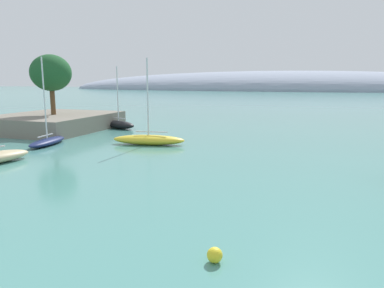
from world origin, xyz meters
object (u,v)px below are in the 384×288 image
object	(u,v)px
mooring_buoy_yellow	(215,255)
sailboat_black_end_of_line	(119,124)
sailboat_navy_near_shore	(47,141)
sailboat_yellow_outer_mooring	(149,139)
tree_clump_shore	(51,73)

from	to	relation	value
mooring_buoy_yellow	sailboat_black_end_of_line	bearing A→B (deg)	125.43
sailboat_navy_near_shore	sailboat_yellow_outer_mooring	bearing A→B (deg)	-78.64
tree_clump_shore	mooring_buoy_yellow	bearing A→B (deg)	-42.51
sailboat_navy_near_shore	mooring_buoy_yellow	distance (m)	28.94
sailboat_navy_near_shore	mooring_buoy_yellow	xyz separation A→B (m)	(22.82, -17.80, -0.16)
tree_clump_shore	sailboat_black_end_of_line	distance (m)	10.95
tree_clump_shore	sailboat_navy_near_shore	distance (m)	13.72
sailboat_yellow_outer_mooring	sailboat_black_end_of_line	bearing A→B (deg)	-57.07
sailboat_navy_near_shore	mooring_buoy_yellow	bearing A→B (deg)	-136.97
sailboat_yellow_outer_mooring	mooring_buoy_yellow	size ratio (longest dim) A/B	15.07
tree_clump_shore	mooring_buoy_yellow	world-z (taller)	tree_clump_shore
sailboat_navy_near_shore	sailboat_black_end_of_line	distance (m)	13.75
sailboat_yellow_outer_mooring	sailboat_black_end_of_line	xyz separation A→B (m)	(-9.44, 10.10, 0.04)
sailboat_black_end_of_line	tree_clump_shore	bearing A→B (deg)	49.72
sailboat_navy_near_shore	mooring_buoy_yellow	size ratio (longest dim) A/B	15.21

